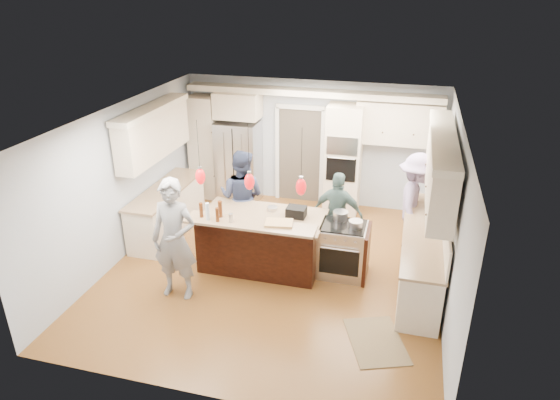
% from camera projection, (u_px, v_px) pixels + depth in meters
% --- Properties ---
extents(ground_plane, '(6.00, 6.00, 0.00)m').
position_uv_depth(ground_plane, '(275.00, 268.00, 8.66)').
color(ground_plane, brown).
rests_on(ground_plane, ground).
extents(room_shell, '(5.54, 6.04, 2.72)m').
position_uv_depth(room_shell, '(274.00, 170.00, 7.92)').
color(room_shell, '#B2BCC6').
rests_on(room_shell, ground).
extents(refrigerator, '(0.90, 0.70, 1.80)m').
position_uv_depth(refrigerator, '(239.00, 162.00, 10.99)').
color(refrigerator, '#B7B7BC').
rests_on(refrigerator, ground).
extents(oven_column, '(0.72, 0.69, 2.30)m').
position_uv_depth(oven_column, '(343.00, 160.00, 10.37)').
color(oven_column, beige).
rests_on(oven_column, ground).
extents(back_upper_cabinets, '(5.30, 0.61, 2.54)m').
position_uv_depth(back_upper_cabinets, '(275.00, 129.00, 10.59)').
color(back_upper_cabinets, beige).
rests_on(back_upper_cabinets, ground).
extents(right_counter_run, '(0.64, 3.10, 2.51)m').
position_uv_depth(right_counter_run, '(428.00, 223.00, 7.92)').
color(right_counter_run, beige).
rests_on(right_counter_run, ground).
extents(left_cabinets, '(0.64, 2.30, 2.51)m').
position_uv_depth(left_cabinets, '(162.00, 182.00, 9.51)').
color(left_cabinets, beige).
rests_on(left_cabinets, ground).
extents(kitchen_island, '(2.10, 1.46, 1.12)m').
position_uv_depth(kitchen_island, '(262.00, 240.00, 8.59)').
color(kitchen_island, black).
rests_on(kitchen_island, ground).
extents(island_range, '(0.82, 0.71, 0.92)m').
position_uv_depth(island_range, '(344.00, 250.00, 8.33)').
color(island_range, '#B7B7BC').
rests_on(island_range, ground).
extents(pendant_lights, '(1.75, 0.15, 1.03)m').
position_uv_depth(pendant_lights, '(249.00, 181.00, 7.53)').
color(pendant_lights, black).
rests_on(pendant_lights, ground).
extents(person_bar_end, '(0.72, 0.48, 1.96)m').
position_uv_depth(person_bar_end, '(174.00, 240.00, 7.57)').
color(person_bar_end, gray).
rests_on(person_bar_end, ground).
extents(person_far_left, '(0.93, 0.75, 1.80)m').
position_uv_depth(person_far_left, '(242.00, 197.00, 9.25)').
color(person_far_left, navy).
rests_on(person_far_left, ground).
extents(person_far_right, '(0.94, 0.48, 1.55)m').
position_uv_depth(person_far_right, '(338.00, 214.00, 8.88)').
color(person_far_right, '#4D6B6A').
rests_on(person_far_right, ground).
extents(person_range_side, '(0.75, 1.23, 1.86)m').
position_uv_depth(person_range_side, '(415.00, 204.00, 8.90)').
color(person_range_side, '#9683B0').
rests_on(person_range_side, ground).
extents(floor_rug, '(1.03, 1.23, 0.01)m').
position_uv_depth(floor_rug, '(376.00, 341.00, 6.92)').
color(floor_rug, olive).
rests_on(floor_rug, ground).
extents(water_bottle, '(0.09, 0.09, 0.29)m').
position_uv_depth(water_bottle, '(208.00, 211.00, 7.82)').
color(water_bottle, silver).
rests_on(water_bottle, kitchen_island).
extents(beer_bottle_a, '(0.08, 0.08, 0.24)m').
position_uv_depth(beer_bottle_a, '(201.00, 210.00, 7.92)').
color(beer_bottle_a, '#4D240D').
rests_on(beer_bottle_a, kitchen_island).
extents(beer_bottle_b, '(0.06, 0.06, 0.23)m').
position_uv_depth(beer_bottle_b, '(217.00, 215.00, 7.77)').
color(beer_bottle_b, '#4D240D').
rests_on(beer_bottle_b, kitchen_island).
extents(beer_bottle_c, '(0.09, 0.09, 0.27)m').
position_uv_depth(beer_bottle_c, '(220.00, 209.00, 7.92)').
color(beer_bottle_c, '#4D240D').
rests_on(beer_bottle_c, kitchen_island).
extents(drink_can, '(0.07, 0.07, 0.14)m').
position_uv_depth(drink_can, '(231.00, 218.00, 7.78)').
color(drink_can, '#B7B7BC').
rests_on(drink_can, kitchen_island).
extents(cutting_board, '(0.47, 0.37, 0.03)m').
position_uv_depth(cutting_board, '(279.00, 223.00, 7.74)').
color(cutting_board, tan).
rests_on(cutting_board, kitchen_island).
extents(pot_large, '(0.25, 0.25, 0.14)m').
position_uv_depth(pot_large, '(341.00, 215.00, 8.31)').
color(pot_large, '#B7B7BC').
rests_on(pot_large, island_range).
extents(pot_small, '(0.23, 0.23, 0.11)m').
position_uv_depth(pot_small, '(356.00, 224.00, 8.06)').
color(pot_small, '#B7B7BC').
rests_on(pot_small, island_range).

